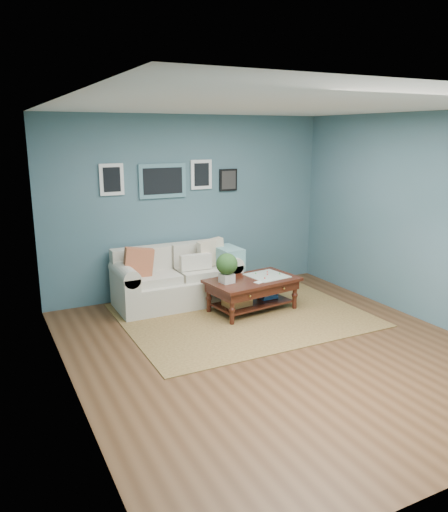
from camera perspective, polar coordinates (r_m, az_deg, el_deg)
room_shell at (r=5.50m, az=5.95°, el=2.60°), size 5.00×5.02×2.70m
area_rug at (r=6.89m, az=2.07°, el=-6.73°), size 3.18×2.54×0.01m
loveseat at (r=7.29m, az=-4.92°, el=-2.51°), size 1.81×0.82×0.93m
coffee_table at (r=6.91m, az=2.79°, el=-3.33°), size 1.33×0.88×0.87m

